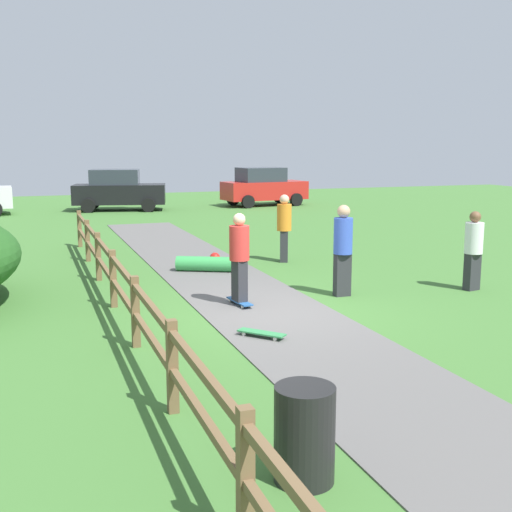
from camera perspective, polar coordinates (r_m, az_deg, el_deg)
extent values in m
plane|color=#427533|center=(11.83, 0.89, -4.97)|extent=(60.00, 60.00, 0.00)
cube|color=#605E5B|center=(11.83, 0.89, -4.93)|extent=(2.40, 28.00, 0.02)
cube|color=brown|center=(5.14, -0.95, -19.02)|extent=(0.12, 0.12, 1.10)
cube|color=brown|center=(7.42, -7.50, -9.78)|extent=(0.12, 0.12, 1.10)
cube|color=brown|center=(9.84, -10.74, -4.92)|extent=(0.12, 0.12, 1.10)
cube|color=brown|center=(12.32, -12.66, -1.99)|extent=(0.12, 0.12, 1.10)
cube|color=brown|center=(14.83, -13.94, -0.04)|extent=(0.12, 0.12, 1.10)
cube|color=brown|center=(17.36, -14.84, 1.34)|extent=(0.12, 0.12, 1.10)
cube|color=brown|center=(19.90, -15.51, 2.36)|extent=(0.12, 0.12, 1.10)
cube|color=brown|center=(11.08, -11.80, -3.54)|extent=(0.08, 18.00, 0.09)
cube|color=brown|center=(10.99, -11.89, -1.26)|extent=(0.08, 18.00, 0.09)
cylinder|color=black|center=(6.02, 4.36, -15.60)|extent=(0.56, 0.56, 0.90)
cube|color=#265999|center=(12.21, -1.48, -4.06)|extent=(0.30, 0.82, 0.02)
cylinder|color=silver|center=(12.43, -2.35, -4.01)|extent=(0.04, 0.06, 0.06)
cylinder|color=silver|center=(12.49, -1.73, -3.93)|extent=(0.04, 0.06, 0.06)
cylinder|color=silver|center=(11.94, -1.22, -4.58)|extent=(0.04, 0.06, 0.06)
cylinder|color=silver|center=(12.01, -0.58, -4.50)|extent=(0.04, 0.06, 0.06)
cube|color=#2D2D33|center=(12.12, -1.49, -2.20)|extent=(0.24, 0.34, 0.79)
cylinder|color=red|center=(11.99, -1.50, 1.17)|extent=(0.42, 0.42, 0.66)
sphere|color=beige|center=(11.93, -1.51, 3.29)|extent=(0.24, 0.24, 0.24)
cylinder|color=green|center=(15.43, -4.30, -0.72)|extent=(1.55, 1.02, 0.36)
sphere|color=red|center=(16.30, -3.70, -0.14)|extent=(0.26, 0.26, 0.26)
cube|color=#338C4C|center=(10.20, 0.49, -6.88)|extent=(0.68, 0.73, 0.02)
cylinder|color=silver|center=(10.15, 2.10, -7.21)|extent=(0.06, 0.06, 0.06)
cylinder|color=silver|center=(10.02, 1.71, -7.44)|extent=(0.06, 0.06, 0.06)
cylinder|color=silver|center=(10.40, -0.68, -6.78)|extent=(0.06, 0.06, 0.06)
cylinder|color=silver|center=(10.28, -1.09, -6.99)|extent=(0.06, 0.06, 0.06)
cube|color=#2D2D33|center=(13.06, 7.72, -1.68)|extent=(0.33, 0.21, 0.87)
cylinder|color=blue|center=(12.92, 7.81, 1.80)|extent=(0.39, 0.39, 0.73)
sphere|color=tan|center=(12.86, 7.86, 3.98)|extent=(0.26, 0.26, 0.26)
cube|color=#2D2D33|center=(14.23, 18.77, -1.34)|extent=(0.35, 0.26, 0.79)
cylinder|color=white|center=(14.11, 18.93, 1.53)|extent=(0.45, 0.45, 0.66)
sphere|color=brown|center=(14.06, 19.03, 3.33)|extent=(0.24, 0.24, 0.24)
cube|color=#2D2D33|center=(16.74, 2.52, 0.89)|extent=(0.31, 0.37, 0.83)
cylinder|color=orange|center=(16.64, 2.54, 3.47)|extent=(0.50, 0.50, 0.69)
sphere|color=beige|center=(16.59, 2.55, 5.09)|extent=(0.25, 0.25, 0.25)
cube|color=black|center=(30.62, -12.09, 5.44)|extent=(4.48, 2.60, 0.90)
cube|color=#2D333D|center=(30.59, -12.52, 6.93)|extent=(2.50, 2.02, 0.70)
cylinder|color=black|center=(31.44, -9.46, 4.82)|extent=(0.68, 0.38, 0.64)
cylinder|color=black|center=(29.68, -9.61, 4.52)|extent=(0.68, 0.38, 0.64)
cylinder|color=black|center=(31.68, -14.36, 4.68)|extent=(0.68, 0.38, 0.64)
cylinder|color=black|center=(29.94, -14.79, 4.37)|extent=(0.68, 0.38, 0.64)
cube|color=red|center=(32.40, 0.76, 5.89)|extent=(4.36, 2.15, 0.90)
cube|color=#2D333D|center=(32.26, 0.44, 7.30)|extent=(2.36, 1.79, 0.70)
cylinder|color=black|center=(33.83, 2.13, 5.29)|extent=(0.66, 0.31, 0.64)
cylinder|color=black|center=(32.30, 3.61, 5.06)|extent=(0.66, 0.31, 0.64)
cylinder|color=black|center=(32.65, -2.07, 5.13)|extent=(0.66, 0.31, 0.64)
cylinder|color=black|center=(31.05, -0.74, 4.89)|extent=(0.66, 0.31, 0.64)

